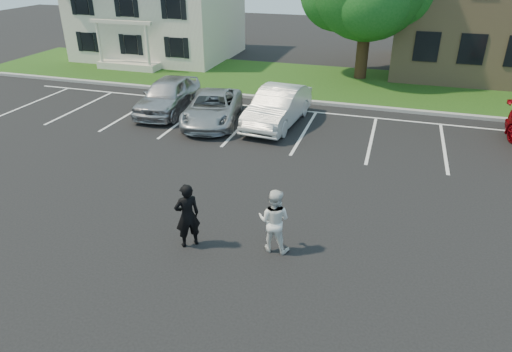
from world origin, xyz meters
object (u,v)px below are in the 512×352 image
at_px(house, 157,0).
at_px(car_silver_west, 168,95).
at_px(car_white_sedan, 278,107).
at_px(man_black_suit, 187,216).
at_px(car_silver_minivan, 212,108).
at_px(man_white_shirt, 274,220).

height_order(house, car_silver_west, house).
bearing_deg(car_silver_west, car_white_sedan, -5.38).
xyz_separation_m(man_black_suit, car_silver_west, (-5.53, 9.77, -0.09)).
distance_m(car_silver_west, car_silver_minivan, 2.66).
relative_size(man_white_shirt, car_silver_west, 0.37).
distance_m(car_silver_west, car_white_sedan, 5.40).
bearing_deg(man_black_suit, car_white_sedan, -131.68).
bearing_deg(car_silver_minivan, man_white_shirt, -70.55).
xyz_separation_m(house, car_silver_west, (6.25, -11.22, -3.02)).
bearing_deg(man_black_suit, house, -103.18).
bearing_deg(man_white_shirt, car_white_sedan, -73.14).
relative_size(man_black_suit, car_white_sedan, 0.37).
bearing_deg(car_white_sedan, man_black_suit, -84.20).
height_order(man_white_shirt, car_silver_minivan, man_white_shirt).
distance_m(man_black_suit, car_silver_west, 11.22).
distance_m(car_silver_minivan, car_white_sedan, 2.91).
relative_size(house, car_silver_minivan, 2.15).
relative_size(man_white_shirt, car_silver_minivan, 0.36).
relative_size(man_black_suit, car_silver_west, 0.38).
xyz_separation_m(man_black_suit, man_white_shirt, (2.18, 0.48, -0.03)).
distance_m(man_white_shirt, car_silver_west, 12.07).
bearing_deg(man_black_suit, car_silver_west, -102.95).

